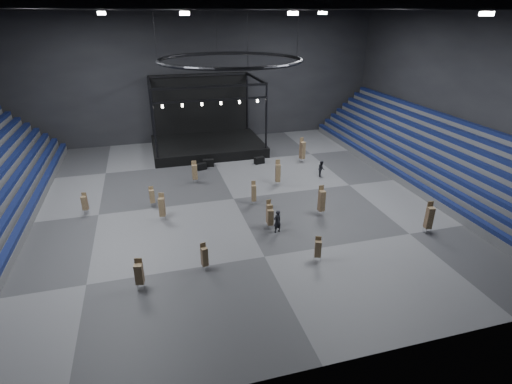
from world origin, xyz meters
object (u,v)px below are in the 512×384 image
object	(u,v)px
chair_stack_6	(162,206)
chair_stack_12	(270,217)
chair_stack_5	(139,273)
crew_member	(321,169)
chair_stack_13	(195,172)
stage	(206,138)
flight_case_right	(259,160)
chair_stack_0	(204,256)
chair_stack_2	(318,248)
man_center	(277,221)
chair_stack_4	(152,196)
flight_case_mid	(208,163)
chair_stack_10	(429,217)
chair_stack_8	(85,203)
flight_case_left	(202,166)
chair_stack_11	(302,150)
chair_stack_3	(322,200)
chair_stack_1	(254,193)
chair_stack_7	(269,213)
chair_stack_9	(278,172)

from	to	relation	value
chair_stack_6	chair_stack_12	size ratio (longest dim) A/B	1.20
chair_stack_5	chair_stack_12	world-z (taller)	chair_stack_5
chair_stack_12	crew_member	size ratio (longest dim) A/B	1.18
chair_stack_13	crew_member	distance (m)	13.89
stage	flight_case_right	bearing A→B (deg)	-54.83
chair_stack_0	crew_member	size ratio (longest dim) A/B	1.18
chair_stack_12	chair_stack_2	bearing A→B (deg)	-64.51
man_center	chair_stack_4	bearing A→B (deg)	-56.89
stage	flight_case_mid	distance (m)	6.76
flight_case_mid	crew_member	xyz separation A→B (m)	(11.59, -6.41, 0.46)
stage	chair_stack_10	world-z (taller)	stage
flight_case_right	chair_stack_4	size ratio (longest dim) A/B	0.62
stage	chair_stack_12	distance (m)	22.83
chair_stack_0	chair_stack_2	world-z (taller)	chair_stack_0
stage	chair_stack_8	size ratio (longest dim) A/B	7.08
stage	flight_case_left	bearing A→B (deg)	-103.78
chair_stack_11	stage	bearing A→B (deg)	123.86
chair_stack_2	man_center	distance (m)	4.99
chair_stack_6	chair_stack_8	bearing A→B (deg)	168.19
chair_stack_2	chair_stack_5	world-z (taller)	chair_stack_5
chair_stack_2	chair_stack_3	bearing A→B (deg)	83.81
chair_stack_13	man_center	xyz separation A→B (m)	(5.14, -12.31, -0.28)
chair_stack_8	chair_stack_12	distance (m)	16.86
flight_case_left	chair_stack_12	xyz separation A→B (m)	(3.52, -15.29, 0.73)
stage	chair_stack_1	bearing A→B (deg)	-84.88
chair_stack_4	chair_stack_8	xyz separation A→B (m)	(-5.89, 0.13, 0.01)
flight_case_right	crew_member	xyz separation A→B (m)	(5.52, -5.70, 0.49)
chair_stack_5	chair_stack_6	bearing A→B (deg)	89.58
chair_stack_2	flight_case_left	bearing A→B (deg)	124.44
flight_case_right	chair_stack_2	size ratio (longest dim) A/B	0.61
chair_stack_4	chair_stack_8	bearing A→B (deg)	174.94
chair_stack_7	chair_stack_8	distance (m)	16.73
chair_stack_12	chair_stack_13	xyz separation A→B (m)	(-4.75, 11.59, 0.16)
chair_stack_6	chair_stack_9	world-z (taller)	chair_stack_9
flight_case_right	chair_stack_4	world-z (taller)	chair_stack_4
chair_stack_6	chair_stack_13	world-z (taller)	chair_stack_6
chair_stack_10	crew_member	world-z (taller)	chair_stack_10
flight_case_mid	chair_stack_0	size ratio (longest dim) A/B	0.60
chair_stack_1	chair_stack_2	distance (m)	10.56
flight_case_right	chair_stack_10	world-z (taller)	chair_stack_10
chair_stack_1	chair_stack_7	bearing A→B (deg)	-83.09
chair_stack_13	chair_stack_10	bearing A→B (deg)	-40.88
flight_case_left	flight_case_mid	distance (m)	1.26
chair_stack_0	chair_stack_13	size ratio (longest dim) A/B	0.87
chair_stack_4	chair_stack_7	distance (m)	11.53
flight_case_right	chair_stack_9	bearing A→B (deg)	-89.47
chair_stack_10	chair_stack_6	bearing A→B (deg)	167.92
chair_stack_13	chair_stack_3	bearing A→B (deg)	-44.78
chair_stack_1	man_center	world-z (taller)	chair_stack_1
chair_stack_10	crew_member	xyz separation A→B (m)	(-3.31, 13.84, -0.53)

